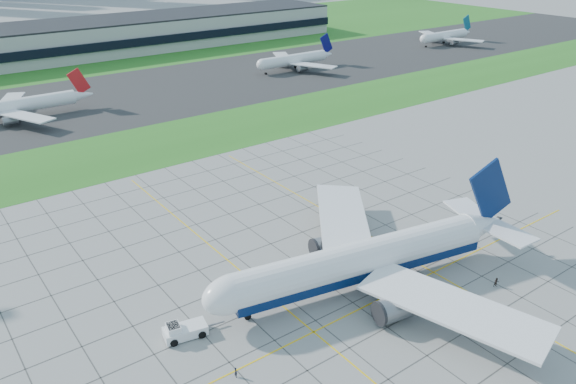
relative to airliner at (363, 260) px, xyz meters
name	(u,v)px	position (x,y,z in m)	size (l,w,h in m)	color
ground	(353,303)	(-4.45, -2.68, -5.30)	(1400.00, 1400.00, 0.00)	gray
grass_median	(138,149)	(-4.45, 87.32, -5.28)	(700.00, 35.00, 0.04)	#25641C
asphalt_taxiway	(76,104)	(-4.45, 142.32, -5.27)	(700.00, 75.00, 0.04)	#383838
grass_far	(6,54)	(-4.45, 252.32, -5.28)	(700.00, 145.00, 0.04)	#25641C
apron_markings	(313,272)	(-4.02, 8.41, -5.28)	(120.00, 130.00, 0.03)	#474744
terminal	(100,37)	(35.55, 227.19, 2.59)	(260.00, 43.00, 15.80)	#B7B7B2
airliner	(363,260)	(0.00, 0.00, 0.00)	(61.03, 61.27, 19.38)	white
pushback_tug	(183,330)	(-31.15, 6.32, -4.12)	(9.70, 4.36, 2.66)	white
crew_near	(236,372)	(-29.16, -5.71, -4.48)	(0.59, 0.39, 1.63)	black
crew_far	(496,282)	(18.77, -14.10, -4.42)	(0.86, 0.67, 1.77)	black
distant_jet_1	(9,107)	(-26.99, 136.42, -0.81)	(48.69, 42.66, 14.08)	white
distant_jet_2	(295,60)	(90.80, 139.50, -0.81)	(39.03, 42.66, 14.08)	white
distant_jet_3	(445,36)	(192.51, 139.63, -0.81)	(37.81, 42.66, 14.08)	white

